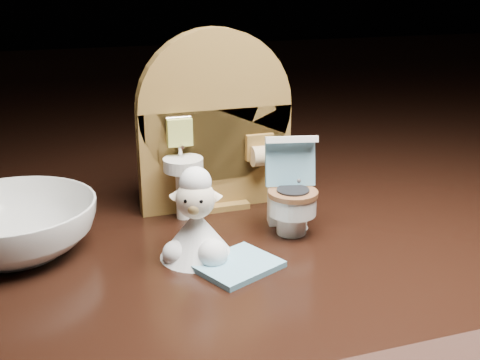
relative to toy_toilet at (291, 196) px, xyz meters
name	(u,v)px	position (x,y,z in m)	size (l,w,h in m)	color
backdrop_panel	(215,132)	(-0.04, 0.07, 0.04)	(0.13, 0.05, 0.15)	olive
toy_toilet	(291,196)	(0.00, 0.00, 0.00)	(0.04, 0.05, 0.08)	white
bath_mat	(237,265)	(-0.06, -0.05, -0.03)	(0.05, 0.04, 0.00)	#70AECA
toilet_brush	(297,215)	(0.01, 0.00, -0.02)	(0.02, 0.02, 0.04)	white
plush_lamb	(197,227)	(-0.08, -0.02, 0.00)	(0.05, 0.05, 0.07)	white
ceramic_bowl	(13,228)	(-0.20, 0.03, -0.01)	(0.12, 0.12, 0.04)	white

